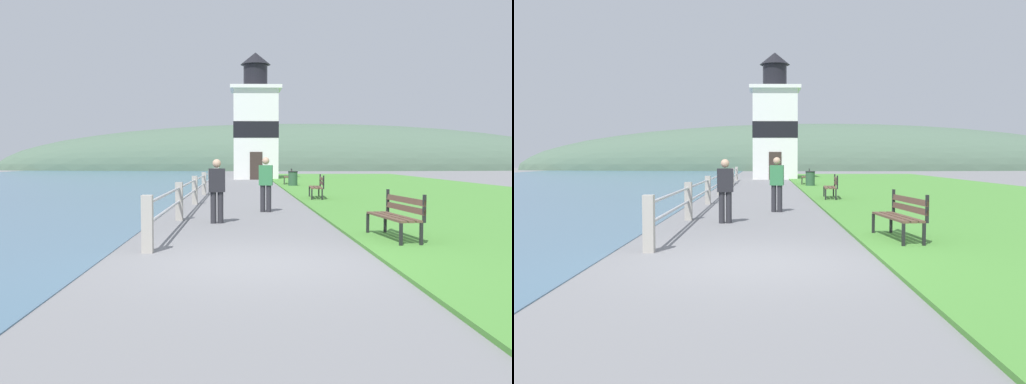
# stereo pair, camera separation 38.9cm
# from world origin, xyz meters

# --- Properties ---
(ground_plane) EXTENTS (160.00, 160.00, 0.00)m
(ground_plane) POSITION_xyz_m (0.00, 0.00, 0.00)
(ground_plane) COLOR slate
(grass_verge) EXTENTS (12.00, 54.13, 0.06)m
(grass_verge) POSITION_xyz_m (7.90, 18.04, 0.03)
(grass_verge) COLOR #4C8E38
(grass_verge) RESTS_ON ground_plane
(seawall_railing) EXTENTS (0.18, 29.85, 0.96)m
(seawall_railing) POSITION_xyz_m (-1.80, 15.84, 0.56)
(seawall_railing) COLOR #A8A399
(seawall_railing) RESTS_ON ground_plane
(park_bench_near) EXTENTS (0.67, 1.82, 0.94)m
(park_bench_near) POSITION_xyz_m (2.71, 2.16, 0.54)
(park_bench_near) COLOR brown
(park_bench_near) RESTS_ON ground_plane
(park_bench_midway) EXTENTS (0.60, 1.86, 0.94)m
(park_bench_midway) POSITION_xyz_m (2.67, 12.89, 0.54)
(park_bench_midway) COLOR brown
(park_bench_midway) RESTS_ON ground_plane
(park_bench_far) EXTENTS (0.60, 1.78, 0.94)m
(park_bench_far) POSITION_xyz_m (2.59, 24.63, 0.54)
(park_bench_far) COLOR brown
(park_bench_far) RESTS_ON ground_plane
(lighthouse) EXTENTS (3.72, 3.72, 9.35)m
(lighthouse) POSITION_xyz_m (0.90, 34.17, 3.95)
(lighthouse) COLOR white
(lighthouse) RESTS_ON ground_plane
(person_strolling) EXTENTS (0.42, 0.27, 1.60)m
(person_strolling) POSITION_xyz_m (0.49, 8.07, 0.86)
(person_strolling) COLOR #28282D
(person_strolling) RESTS_ON ground_plane
(person_by_railing) EXTENTS (0.41, 0.26, 1.55)m
(person_by_railing) POSITION_xyz_m (-0.82, 5.25, 0.84)
(person_by_railing) COLOR #28282D
(person_by_railing) RESTS_ON ground_plane
(trash_bin) EXTENTS (0.54, 0.54, 0.84)m
(trash_bin) POSITION_xyz_m (2.63, 22.58, 0.42)
(trash_bin) COLOR #2D5138
(trash_bin) RESTS_ON ground_plane
(distant_hillside) EXTENTS (80.00, 16.00, 12.00)m
(distant_hillside) POSITION_xyz_m (8.00, 66.09, 0.00)
(distant_hillside) COLOR #4C6651
(distant_hillside) RESTS_ON ground_plane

